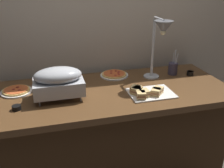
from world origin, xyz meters
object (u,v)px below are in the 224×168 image
at_px(chafing_dish, 58,81).
at_px(sauce_cup_far, 17,108).
at_px(pizza_plate_front, 114,75).
at_px(sauce_cup_near, 190,73).
at_px(utensil_holder, 173,68).
at_px(heat_lamp, 161,34).
at_px(pizza_plate_center, 16,91).
at_px(sandwich_platter, 147,92).

height_order(chafing_dish, sauce_cup_far, chafing_dish).
bearing_deg(pizza_plate_front, sauce_cup_near, -13.50).
bearing_deg(utensil_holder, chafing_dish, -167.10).
bearing_deg(heat_lamp, sauce_cup_near, 13.41).
bearing_deg(sauce_cup_near, chafing_dish, -171.66).
distance_m(pizza_plate_center, utensil_holder, 1.38).
bearing_deg(pizza_plate_front, sandwich_platter, -73.97).
height_order(sauce_cup_far, utensil_holder, utensil_holder).
relative_size(chafing_dish, sandwich_platter, 1.06).
xyz_separation_m(pizza_plate_front, sandwich_platter, (0.13, -0.46, 0.01)).
bearing_deg(heat_lamp, pizza_plate_front, 141.98).
distance_m(heat_lamp, sauce_cup_far, 1.23).
bearing_deg(sandwich_platter, chafing_dish, 169.70).
distance_m(pizza_plate_front, sandwich_platter, 0.48).
relative_size(chafing_dish, pizza_plate_center, 1.51).
bearing_deg(utensil_holder, sauce_cup_near, -24.71).
height_order(heat_lamp, pizza_plate_front, heat_lamp).
relative_size(pizza_plate_front, sauce_cup_near, 4.27).
distance_m(sauce_cup_near, utensil_holder, 0.16).
xyz_separation_m(chafing_dish, utensil_holder, (1.06, 0.24, -0.08)).
xyz_separation_m(chafing_dish, heat_lamp, (0.84, 0.09, 0.28)).
distance_m(heat_lamp, sandwich_platter, 0.49).
bearing_deg(utensil_holder, sauce_cup_far, -165.55).
xyz_separation_m(sandwich_platter, utensil_holder, (0.41, 0.36, 0.03)).
relative_size(heat_lamp, pizza_plate_front, 2.12).
xyz_separation_m(chafing_dish, sandwich_platter, (0.65, -0.12, -0.11)).
bearing_deg(pizza_plate_center, chafing_dish, -30.79).
bearing_deg(sauce_cup_near, utensil_holder, 155.29).
xyz_separation_m(sauce_cup_near, sauce_cup_far, (-1.50, -0.28, -0.00)).
relative_size(pizza_plate_center, sauce_cup_near, 4.06).
bearing_deg(heat_lamp, utensil_holder, 34.94).
bearing_deg(pizza_plate_front, heat_lamp, -38.02).
distance_m(pizza_plate_front, pizza_plate_center, 0.86).
distance_m(chafing_dish, utensil_holder, 1.09).
xyz_separation_m(chafing_dish, sauce_cup_near, (1.20, 0.18, -0.12)).
bearing_deg(pizza_plate_center, heat_lamp, -5.04).
height_order(pizza_plate_front, pizza_plate_center, same).
height_order(chafing_dish, pizza_plate_front, chafing_dish).
bearing_deg(chafing_dish, utensil_holder, 12.90).
xyz_separation_m(pizza_plate_front, pizza_plate_center, (-0.85, -0.15, -0.00)).
height_order(pizza_plate_front, sandwich_platter, sandwich_platter).
height_order(chafing_dish, pizza_plate_center, chafing_dish).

